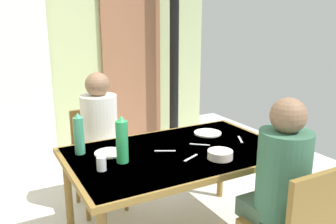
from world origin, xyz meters
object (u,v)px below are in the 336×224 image
object	(u,v)px
dining_table	(178,159)
water_bottle_green_near	(79,135)
person_near_diner	(281,172)
serving_bowl_center	(220,155)
person_far_diner	(100,125)
chair_far_diner	(97,152)
water_bottle_green_far	(122,141)

from	to	relation	value
dining_table	water_bottle_green_near	bearing A→B (deg)	155.99
person_near_diner	water_bottle_green_near	size ratio (longest dim) A/B	2.62
serving_bowl_center	person_far_diner	bearing A→B (deg)	118.78
person_near_diner	person_far_diner	xyz separation A→B (m)	(-0.62, 1.40, 0.00)
person_far_diner	dining_table	bearing A→B (deg)	116.41
water_bottle_green_near	dining_table	bearing A→B (deg)	-24.01
chair_far_diner	water_bottle_green_far	world-z (taller)	water_bottle_green_far
serving_bowl_center	chair_far_diner	bearing A→B (deg)	115.67
chair_far_diner	serving_bowl_center	bearing A→B (deg)	115.67
person_near_diner	water_bottle_green_far	xyz separation A→B (m)	(-0.70, 0.69, 0.09)
dining_table	chair_far_diner	size ratio (longest dim) A/B	1.77
dining_table	person_near_diner	bearing A→B (deg)	-68.31
water_bottle_green_near	serving_bowl_center	bearing A→B (deg)	-33.66
person_far_diner	serving_bowl_center	size ratio (longest dim) A/B	4.53
dining_table	person_near_diner	xyz separation A→B (m)	(0.28, -0.70, 0.12)
water_bottle_green_near	serving_bowl_center	xyz separation A→B (m)	(0.80, -0.53, -0.11)
dining_table	serving_bowl_center	bearing A→B (deg)	-55.28
person_near_diner	person_far_diner	distance (m)	1.53
chair_far_diner	dining_table	bearing A→B (deg)	112.56
person_near_diner	water_bottle_green_far	bearing A→B (deg)	135.11
water_bottle_green_far	serving_bowl_center	bearing A→B (deg)	-22.90
water_bottle_green_far	person_far_diner	bearing A→B (deg)	84.09
person_near_diner	water_bottle_green_far	distance (m)	0.99
dining_table	water_bottle_green_far	xyz separation A→B (m)	(-0.42, -0.00, 0.21)
chair_far_diner	serving_bowl_center	distance (m)	1.24
water_bottle_green_near	person_near_diner	bearing A→B (deg)	-47.27
chair_far_diner	water_bottle_green_near	distance (m)	0.72
person_near_diner	water_bottle_green_near	world-z (taller)	person_near_diner
person_near_diner	water_bottle_green_near	bearing A→B (deg)	132.73
person_far_diner	water_bottle_green_far	xyz separation A→B (m)	(-0.07, -0.70, 0.09)
dining_table	person_far_diner	xyz separation A→B (m)	(-0.35, 0.70, 0.12)
water_bottle_green_far	serving_bowl_center	world-z (taller)	water_bottle_green_far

